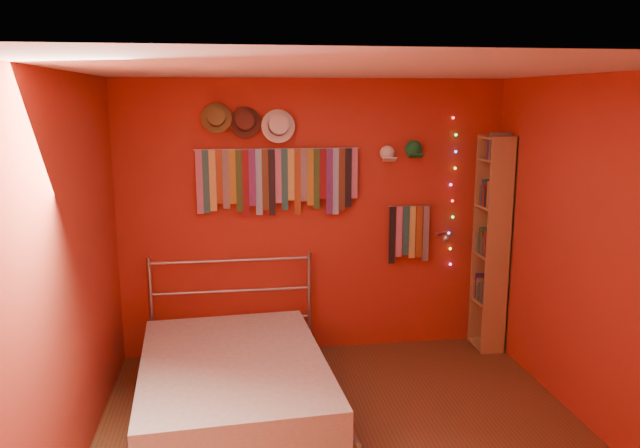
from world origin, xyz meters
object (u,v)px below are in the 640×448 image
tie_rack (278,178)px  bed (234,382)px  bookshelf (496,243)px  reading_lamp (445,237)px

tie_rack → bed: 1.81m
tie_rack → bookshelf: 2.09m
reading_lamp → bookshelf: bookshelf is taller
bed → bookshelf: bearing=16.4°
bookshelf → bed: size_ratio=0.99×
tie_rack → bed: bearing=-112.9°
tie_rack → bed: size_ratio=0.72×
reading_lamp → bed: (-1.93, -0.87, -0.86)m
tie_rack → reading_lamp: 1.60m
reading_lamp → bed: size_ratio=0.15×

